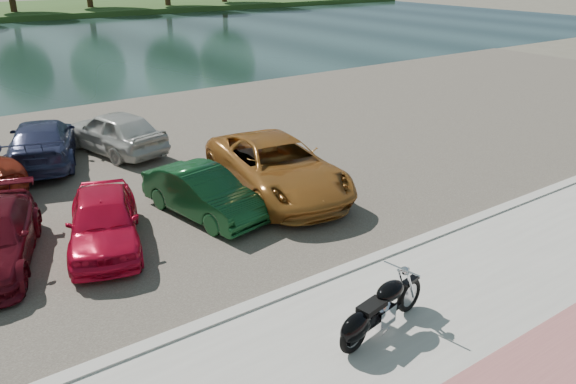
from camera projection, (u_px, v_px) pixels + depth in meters
name	position (u px, v px, depth m)	size (l,w,h in m)	color
ground	(413.00, 321.00, 10.38)	(200.00, 200.00, 0.00)	#595447
promenade	(456.00, 347.00, 9.60)	(60.00, 6.00, 0.10)	#A7A49D
kerb	(343.00, 272.00, 11.86)	(60.00, 0.30, 0.14)	#A7A49D
parking_lot	(167.00, 159.00, 18.66)	(60.00, 18.00, 0.04)	#433D36
river	(1.00, 51.00, 40.53)	(120.00, 40.00, 0.00)	#182C28
motorcycle	(376.00, 313.00, 9.64)	(2.31, 0.84, 1.05)	black
car_4	(104.00, 220.00, 12.74)	(1.54, 3.83, 1.30)	red
car_5	(203.00, 193.00, 14.31)	(1.31, 3.75, 1.23)	#113F1E
car_6	(277.00, 167.00, 15.65)	(2.56, 5.56, 1.55)	#A46425
car_11	(43.00, 142.00, 17.99)	(1.98, 4.87, 1.41)	navy
car_12	(114.00, 132.00, 18.98)	(1.72, 4.27, 1.45)	beige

